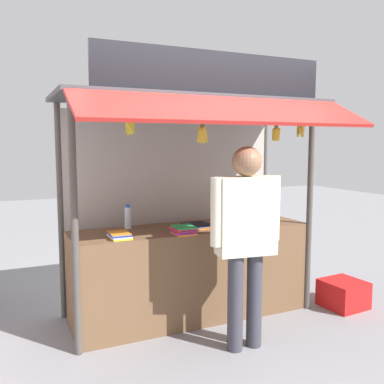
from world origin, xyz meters
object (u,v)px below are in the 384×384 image
(magazine_stack_front_right, at_px, (198,226))
(water_bottle_far_right, at_px, (128,217))
(water_bottle_left, at_px, (265,206))
(banana_bunch_inner_right, at_px, (130,126))
(banana_bunch_inner_left, at_px, (202,134))
(banana_bunch_rightmost, at_px, (301,130))
(vendor_person, at_px, (246,229))
(magazine_stack_center, at_px, (257,222))
(magazine_stack_mid_left, at_px, (120,235))
(water_bottle_back_right, at_px, (246,211))
(banana_bunch_leftmost, at_px, (276,134))
(plastic_crate, at_px, (343,294))
(magazine_stack_far_left, at_px, (183,230))

(magazine_stack_front_right, bearing_deg, water_bottle_far_right, 157.75)
(water_bottle_left, relative_size, banana_bunch_inner_right, 1.37)
(banana_bunch_inner_right, bearing_deg, banana_bunch_inner_left, 0.16)
(banana_bunch_rightmost, xyz_separation_m, vendor_person, (-0.83, -0.37, -0.83))
(magazine_stack_center, xyz_separation_m, magazine_stack_mid_left, (-1.41, 0.01, -0.01))
(water_bottle_back_right, distance_m, banana_bunch_leftmost, 0.91)
(water_bottle_left, height_order, banana_bunch_inner_left, banana_bunch_inner_left)
(magazine_stack_mid_left, xyz_separation_m, plastic_crate, (2.33, -0.29, -0.79))
(magazine_stack_center, distance_m, plastic_crate, 1.25)
(banana_bunch_rightmost, bearing_deg, water_bottle_far_right, 157.58)
(magazine_stack_far_left, height_order, magazine_stack_mid_left, magazine_stack_far_left)
(magazine_stack_mid_left, distance_m, banana_bunch_rightmost, 1.98)
(magazine_stack_front_right, bearing_deg, vendor_person, -84.05)
(water_bottle_left, bearing_deg, magazine_stack_center, -135.41)
(magazine_stack_center, relative_size, banana_bunch_inner_right, 1.20)
(magazine_stack_center, bearing_deg, banana_bunch_inner_right, -169.84)
(banana_bunch_inner_right, distance_m, banana_bunch_rightmost, 1.70)
(banana_bunch_rightmost, bearing_deg, magazine_stack_center, 142.80)
(magazine_stack_mid_left, xyz_separation_m, banana_bunch_inner_right, (0.04, -0.25, 0.93))
(banana_bunch_inner_left, distance_m, banana_bunch_rightmost, 1.06)
(magazine_stack_front_right, height_order, banana_bunch_inner_left, banana_bunch_inner_left)
(magazine_stack_front_right, xyz_separation_m, banana_bunch_rightmost, (0.91, -0.38, 0.93))
(magazine_stack_mid_left, height_order, banana_bunch_inner_right, banana_bunch_inner_right)
(magazine_stack_front_right, xyz_separation_m, magazine_stack_far_left, (-0.24, -0.19, 0.01))
(magazine_stack_center, bearing_deg, plastic_crate, -16.97)
(water_bottle_left, height_order, plastic_crate, water_bottle_left)
(magazine_stack_far_left, bearing_deg, magazine_stack_mid_left, 173.78)
(magazine_stack_center, distance_m, banana_bunch_leftmost, 0.91)
(banana_bunch_rightmost, distance_m, plastic_crate, 1.82)
(magazine_stack_mid_left, height_order, banana_bunch_inner_left, banana_bunch_inner_left)
(banana_bunch_leftmost, xyz_separation_m, plastic_crate, (0.88, -0.03, -1.67))
(magazine_stack_far_left, relative_size, banana_bunch_leftmost, 0.96)
(water_bottle_far_right, bearing_deg, magazine_stack_center, -17.82)
(magazine_stack_far_left, relative_size, vendor_person, 0.15)
(magazine_stack_center, xyz_separation_m, magazine_stack_far_left, (-0.83, -0.05, 0.00))
(banana_bunch_inner_right, xyz_separation_m, vendor_person, (0.86, -0.37, -0.84))
(magazine_stack_mid_left, xyz_separation_m, banana_bunch_inner_left, (0.68, -0.25, 0.87))
(water_bottle_left, bearing_deg, banana_bunch_rightmost, -86.44)
(banana_bunch_leftmost, xyz_separation_m, banana_bunch_rightmost, (0.28, 0.00, 0.04))
(magazine_stack_mid_left, bearing_deg, banana_bunch_leftmost, -9.95)
(magazine_stack_mid_left, bearing_deg, water_bottle_far_right, 64.16)
(magazine_stack_far_left, bearing_deg, banana_bunch_inner_left, -63.27)
(plastic_crate, bearing_deg, water_bottle_back_right, 152.04)
(banana_bunch_inner_right, height_order, banana_bunch_inner_left, same)
(magazine_stack_center, bearing_deg, water_bottle_far_right, 162.18)
(water_bottle_back_right, xyz_separation_m, banana_bunch_rightmost, (0.32, -0.45, 0.84))
(magazine_stack_center, height_order, banana_bunch_leftmost, banana_bunch_leftmost)
(banana_bunch_inner_right, relative_size, banana_bunch_rightmost, 0.95)
(water_bottle_far_right, height_order, banana_bunch_rightmost, banana_bunch_rightmost)
(water_bottle_far_right, xyz_separation_m, banana_bunch_inner_right, (-0.15, -0.64, 0.85))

